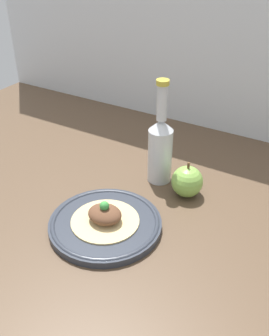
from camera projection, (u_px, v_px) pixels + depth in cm
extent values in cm
cube|color=brown|center=(141.00, 224.00, 92.59)|extent=(180.00, 110.00, 4.00)
cube|color=silver|center=(238.00, 0.00, 109.06)|extent=(180.00, 3.00, 80.00)
cylinder|color=#2D333D|center=(105.00, 224.00, 88.28)|extent=(25.43, 25.43, 1.65)
torus|color=#2D333D|center=(105.00, 222.00, 87.98)|extent=(24.55, 24.55, 1.15)
cylinder|color=#D6BC7F|center=(105.00, 221.00, 87.74)|extent=(15.37, 15.37, 0.40)
ellipsoid|color=brown|center=(105.00, 214.00, 86.72)|extent=(7.77, 6.60, 3.39)
sphere|color=green|center=(104.00, 206.00, 85.48)|extent=(2.10, 2.10, 2.10)
cylinder|color=silver|center=(160.00, 156.00, 101.33)|extent=(6.29, 6.29, 14.55)
cone|color=silver|center=(161.00, 125.00, 96.68)|extent=(6.29, 6.29, 2.83)
cylinder|color=silver|center=(162.00, 103.00, 93.52)|extent=(2.52, 2.52, 9.00)
cylinder|color=gold|center=(163.00, 82.00, 90.79)|extent=(3.15, 3.15, 1.20)
sphere|color=#84B74C|center=(187.00, 181.00, 97.19)|extent=(7.91, 7.91, 7.91)
cylinder|color=brown|center=(188.00, 166.00, 94.75)|extent=(0.63, 0.63, 1.78)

